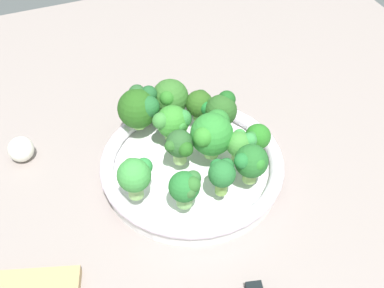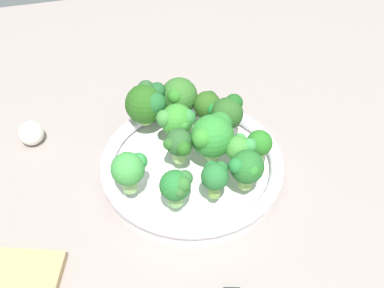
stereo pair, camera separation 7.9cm
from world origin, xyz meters
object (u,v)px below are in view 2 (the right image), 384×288
broccoli_floret_3 (258,144)px  garlic_bulb (31,133)px  broccoli_floret_10 (176,121)px  broccoli_floret_12 (147,103)px  broccoli_floret_1 (228,112)px  broccoli_floret_5 (246,168)px  bowl (192,166)px  broccoli_floret_9 (238,148)px  broccoli_floret_0 (179,144)px  broccoli_floret_2 (208,105)px  broccoli_floret_6 (129,169)px  broccoli_floret_11 (213,136)px  broccoli_floret_8 (178,96)px  broccoli_floret_4 (177,186)px  broccoli_floret_7 (215,176)px

broccoli_floret_3 → garlic_bulb: (-16.83, -35.27, -5.10)cm
broccoli_floret_10 → broccoli_floret_12: (-4.82, -3.81, 0.70)cm
broccoli_floret_1 → broccoli_floret_5: broccoli_floret_5 is taller
bowl → broccoli_floret_1: bearing=125.3°
broccoli_floret_12 → bowl: bearing=27.0°
broccoli_floret_9 → broccoli_floret_12: broccoli_floret_12 is taller
broccoli_floret_9 → broccoli_floret_0: bearing=-109.2°
broccoli_floret_2 → broccoli_floret_5: 16.30cm
broccoli_floret_2 → broccoli_floret_10: bearing=-64.5°
garlic_bulb → broccoli_floret_6: bearing=39.4°
broccoli_floret_1 → broccoli_floret_9: 8.38cm
broccoli_floret_3 → broccoli_floret_11: bearing=-106.3°
broccoli_floret_6 → broccoli_floret_2: bearing=129.2°
broccoli_floret_0 → broccoli_floret_10: broccoli_floret_10 is taller
broccoli_floret_8 → broccoli_floret_9: (14.42, 6.21, -0.05)cm
broccoli_floret_6 → broccoli_floret_1: bearing=117.4°
broccoli_floret_0 → broccoli_floret_3: (2.52, 12.04, -0.37)cm
garlic_bulb → broccoli_floret_3: bearing=64.5°
broccoli_floret_4 → broccoli_floret_5: size_ratio=0.90×
broccoli_floret_9 → broccoli_floret_4: bearing=-64.1°
broccoli_floret_1 → garlic_bulb: 34.30cm
broccoli_floret_3 → broccoli_floret_4: 15.34cm
broccoli_floret_1 → garlic_bulb: bearing=-105.4°
broccoli_floret_7 → broccoli_floret_12: bearing=-159.9°
broccoli_floret_10 → broccoli_floret_4: bearing=-11.6°
broccoli_floret_7 → broccoli_floret_8: broccoli_floret_8 is taller
broccoli_floret_2 → broccoli_floret_6: broccoli_floret_6 is taller
broccoli_floret_7 → broccoli_floret_10: size_ratio=0.93×
broccoli_floret_2 → broccoli_floret_12: bearing=-100.4°
broccoli_floret_0 → broccoli_floret_3: bearing=78.2°
broccoli_floret_8 → broccoli_floret_0: bearing=-12.0°
broccoli_floret_2 → broccoli_floret_7: (16.48, -3.35, 0.76)cm
broccoli_floret_3 → broccoli_floret_1: bearing=-161.4°
broccoli_floret_1 → broccoli_floret_11: broccoli_floret_11 is taller
broccoli_floret_9 → garlic_bulb: bearing=-118.5°
broccoli_floret_5 → broccoli_floret_6: size_ratio=0.97×
broccoli_floret_11 → broccoli_floret_6: bearing=-76.4°
broccoli_floret_7 → broccoli_floret_1: bearing=156.2°
broccoli_floret_6 → broccoli_floret_10: bearing=136.5°
broccoli_floret_6 → broccoli_floret_10: broccoli_floret_6 is taller
broccoli_floret_10 → broccoli_floret_0: bearing=-6.8°
bowl → garlic_bulb: bearing=-119.2°
bowl → broccoli_floret_3: size_ratio=5.48×
broccoli_floret_0 → broccoli_floret_6: 9.18cm
broccoli_floret_1 → broccoli_floret_3: 8.30cm
broccoli_floret_1 → broccoli_floret_4: size_ratio=1.09×
broccoli_floret_1 → broccoli_floret_10: size_ratio=0.99×
broccoli_floret_4 → broccoli_floret_10: bearing=168.4°
garlic_bulb → broccoli_floret_9: bearing=61.5°
bowl → broccoli_floret_9: 9.22cm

